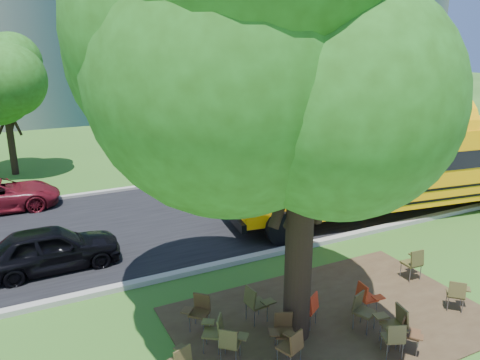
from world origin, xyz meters
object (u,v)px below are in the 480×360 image
chair_9 (199,309)px  chair_11 (309,306)px  chair_6 (395,322)px  chair_10 (255,301)px  main_tree (306,62)px  chair_2 (292,344)px  black_car (51,248)px  chair_7 (457,292)px  chair_14 (362,308)px  school_bus (417,162)px  chair_8 (215,329)px  chair_0 (180,360)px  chair_1 (231,341)px  chair_4 (395,336)px  chair_12 (367,296)px  chair_5 (408,330)px  chair_13 (414,261)px  chair_3 (283,328)px

chair_9 → chair_11: bearing=-160.6°
chair_9 → chair_6: bearing=-170.8°
chair_10 → main_tree: bearing=28.7°
chair_2 → black_car: (-3.70, 6.38, 0.12)m
black_car → chair_7: bearing=-129.3°
chair_9 → chair_14: bearing=-163.3°
school_bus → chair_7: size_ratio=16.52×
chair_8 → chair_9: size_ratio=0.97×
chair_11 → chair_6: bearing=-80.7°
chair_0 → chair_9: 1.71m
chair_1 → school_bus: bearing=67.7°
chair_4 → chair_12: (0.53, 1.43, -0.00)m
chair_6 → chair_12: size_ratio=1.12×
chair_9 → chair_11: chair_11 is taller
chair_1 → chair_12: bearing=43.7°
school_bus → chair_0: 12.00m
black_car → main_tree: bearing=-143.3°
main_tree → black_car: (-4.32, 5.57, -5.06)m
school_bus → chair_11: size_ratio=15.94×
chair_10 → chair_12: bearing=65.3°
school_bus → chair_0: school_bus is taller
chair_5 → chair_6: size_ratio=0.89×
main_tree → chair_13: size_ratio=10.42×
chair_0 → chair_7: chair_0 is taller
chair_0 → chair_11: chair_11 is taller
chair_11 → chair_12: size_ratio=1.04×
main_tree → chair_7: size_ratio=11.70×
chair_2 → chair_9: size_ratio=1.00×
chair_1 → chair_14: size_ratio=0.93×
chair_11 → chair_12: chair_11 is taller
chair_8 → chair_10: (1.19, 0.48, 0.05)m
school_bus → chair_2: school_bus is taller
chair_12 → chair_13: bearing=113.3°
school_bus → chair_10: bearing=-148.6°
chair_11 → chair_12: (1.43, -0.21, -0.02)m
chair_4 → black_car: bearing=151.1°
chair_14 → chair_9: bearing=-47.7°
main_tree → chair_8: size_ratio=11.74×
chair_0 → chair_2: (2.07, -0.52, -0.00)m
chair_0 → school_bus: bearing=3.6°
chair_2 → black_car: bearing=99.5°
chair_3 → chair_9: size_ratio=0.98×
chair_0 → chair_3: (2.19, 0.02, -0.01)m
chair_3 → chair_4: (1.84, -1.21, -0.00)m
chair_3 → chair_0: bearing=24.1°
chair_5 → chair_10: 3.20m
chair_2 → chair_8: size_ratio=1.03×
chair_5 → chair_13: 3.17m
chair_1 → chair_6: chair_6 is taller
chair_6 → chair_10: chair_6 is taller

